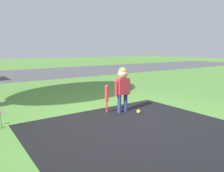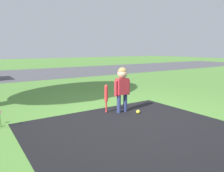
{
  "view_description": "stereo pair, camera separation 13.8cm",
  "coord_description": "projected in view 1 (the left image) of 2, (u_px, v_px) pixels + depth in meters",
  "views": [
    {
      "loc": [
        -2.76,
        -3.21,
        1.38
      ],
      "look_at": [
        0.12,
        0.88,
        0.53
      ],
      "focal_mm": 35.0,
      "sensor_mm": 36.0,
      "label": 1
    },
    {
      "loc": [
        -2.64,
        -3.29,
        1.38
      ],
      "look_at": [
        0.12,
        0.88,
        0.53
      ],
      "focal_mm": 35.0,
      "sensor_mm": 36.0,
      "label": 2
    }
  ],
  "objects": [
    {
      "name": "ground_plane",
      "position": [
        132.0,
        119.0,
        4.38
      ],
      "size": [
        60.0,
        60.0,
        0.0
      ],
      "primitive_type": "plane",
      "color": "#518438"
    },
    {
      "name": "baseball_bat",
      "position": [
        107.0,
        95.0,
        4.73
      ],
      "size": [
        0.08,
        0.08,
        0.62
      ],
      "color": "red",
      "rests_on": "ground"
    },
    {
      "name": "sports_ball",
      "position": [
        139.0,
        112.0,
        4.73
      ],
      "size": [
        0.09,
        0.09,
        0.09
      ],
      "color": "yellow",
      "rests_on": "ground"
    },
    {
      "name": "street_strip",
      "position": [
        21.0,
        74.0,
        12.03
      ],
      "size": [
        40.0,
        6.0,
        0.01
      ],
      "color": "#4C4C51",
      "rests_on": "ground"
    },
    {
      "name": "child",
      "position": [
        123.0,
        83.0,
        4.73
      ],
      "size": [
        0.41,
        0.21,
        0.99
      ],
      "rotation": [
        0.0,
        0.0,
        0.0
      ],
      "color": "navy",
      "rests_on": "ground"
    }
  ]
}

